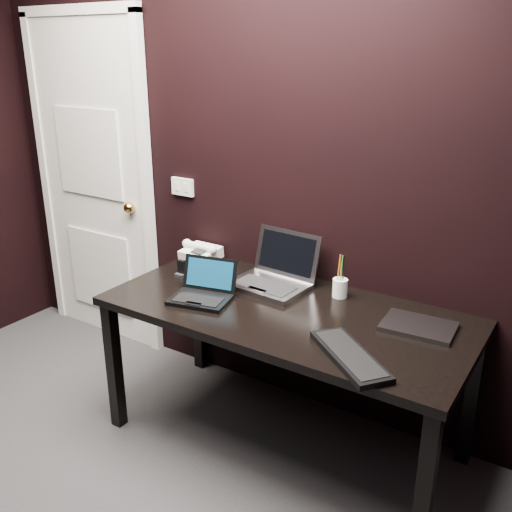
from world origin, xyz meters
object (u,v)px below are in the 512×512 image
Objects in this scene: closed_laptop at (419,326)px; mobile_phone at (181,271)px; netbook at (203,292)px; silver_laptop at (273,277)px; door at (94,184)px; pen_cup at (340,287)px; desk_phone at (201,252)px; desk at (286,324)px; ext_keyboard at (350,356)px.

mobile_phone reaches higher than closed_laptop.
silver_laptop reaches higher than netbook.
door is at bearing 158.45° from netbook.
door reaches higher than silver_laptop.
door is 24.12× the size of mobile_phone.
mobile_phone is at bearing -165.00° from pen_cup.
pen_cup reaches higher than desk_phone.
desk is 3.97× the size of ext_keyboard.
desk is at bearing -3.49° from mobile_phone.
closed_laptop is (0.14, 0.39, -0.00)m from ext_keyboard.
ext_keyboard is at bearing -61.14° from pen_cup.
netbook reaches higher than closed_laptop.
ext_keyboard is 1.36× the size of closed_laptop.
door is 2.26m from closed_laptop.
desk is at bearing -12.82° from door.
door reaches higher than desk.
silver_laptop is at bearing -10.01° from desk_phone.
desk is at bearing -166.78° from closed_laptop.
silver_laptop is 4.44× the size of mobile_phone.
silver_laptop is 1.85× the size of pen_cup.
desk is at bearing 17.62° from netbook.
closed_laptop is 1.32× the size of desk_phone.
desk is 0.67m from mobile_phone.
mobile_phone is (0.99, -0.34, -0.27)m from door.
silver_laptop is (1.46, -0.18, -0.26)m from door.
silver_laptop reaches higher than mobile_phone.
pen_cup is at bearing 15.00° from mobile_phone.
ext_keyboard is 1.13m from mobile_phone.
mobile_phone is at bearing -161.26° from silver_laptop.
door is at bearing 163.11° from ext_keyboard.
ext_keyboard is 2.01× the size of pen_cup.
netbook is 0.32m from mobile_phone.
desk is at bearing 149.40° from ext_keyboard.
ext_keyboard is at bearing -36.22° from silver_laptop.
silver_laptop is at bearing 175.26° from closed_laptop.
door is 5.00× the size of ext_keyboard.
door is 8.98× the size of desk_phone.
netbook reaches higher than mobile_phone.
desk_phone reaches higher than mobile_phone.
pen_cup is (0.81, 0.22, 0.02)m from mobile_phone.
pen_cup is at bearing 35.22° from netbook.
desk_phone is at bearing 157.98° from desk.
netbook is at bearing -21.55° from door.
pen_cup is (1.80, -0.12, -0.25)m from door.
silver_laptop is (0.20, 0.32, 0.01)m from netbook.
pen_cup is at bearing 164.16° from closed_laptop.
mobile_phone is 0.42× the size of pen_cup.
mobile_phone is (-0.47, -0.16, -0.02)m from silver_laptop.
mobile_phone is (-1.24, -0.10, 0.02)m from closed_laptop.
desk is at bearing -120.47° from pen_cup.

